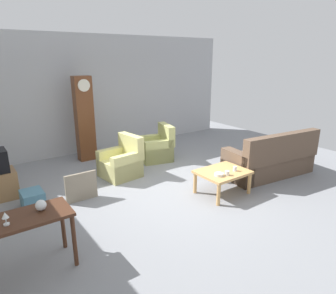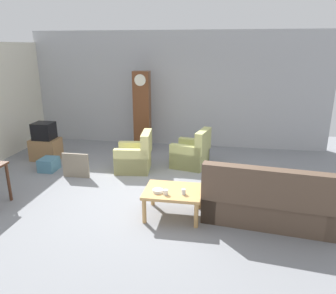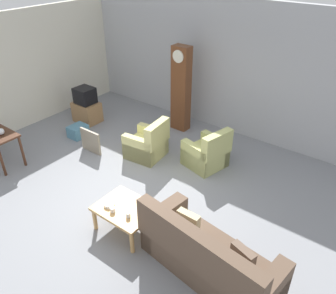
{
  "view_description": "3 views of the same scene",
  "coord_description": "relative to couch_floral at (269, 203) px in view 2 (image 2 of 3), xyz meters",
  "views": [
    {
      "loc": [
        -3.5,
        -4.48,
        2.62
      ],
      "look_at": [
        0.3,
        0.79,
        0.65
      ],
      "focal_mm": 32.11,
      "sensor_mm": 36.0,
      "label": 1
    },
    {
      "loc": [
        1.33,
        -5.63,
        2.78
      ],
      "look_at": [
        0.19,
        1.04,
        0.68
      ],
      "focal_mm": 34.89,
      "sensor_mm": 36.0,
      "label": 2
    },
    {
      "loc": [
        3.7,
        -3.63,
        4.23
      ],
      "look_at": [
        0.16,
        1.03,
        0.66
      ],
      "focal_mm": 36.2,
      "sensor_mm": 36.0,
      "label": 3
    }
  ],
  "objects": [
    {
      "name": "coffee_table_wood",
      "position": [
        -1.57,
        -0.03,
        0.05
      ],
      "size": [
        0.96,
        0.76,
        0.47
      ],
      "color": "tan",
      "rests_on": "ground_plane"
    },
    {
      "name": "framed_picture_leaning",
      "position": [
        -3.94,
        1.29,
        -0.08
      ],
      "size": [
        0.6,
        0.05,
        0.55
      ],
      "primitive_type": "cube",
      "color": "gray",
      "rests_on": "ground_plane"
    },
    {
      "name": "bowl_white_stacked",
      "position": [
        -1.81,
        -0.16,
        0.14
      ],
      "size": [
        0.17,
        0.17,
        0.05
      ],
      "primitive_type": "cylinder",
      "color": "white",
      "rests_on": "coffee_table_wood"
    },
    {
      "name": "garage_door_wall",
      "position": [
        -2.14,
        4.24,
        1.25
      ],
      "size": [
        8.4,
        0.16,
        3.2
      ],
      "primitive_type": "cube",
      "color": "#ADAFB5",
      "rests_on": "ground_plane"
    },
    {
      "name": "couch_floral",
      "position": [
        0.0,
        0.0,
        0.0
      ],
      "size": [
        2.19,
        1.13,
        1.04
      ],
      "color": "brown",
      "rests_on": "ground_plane"
    },
    {
      "name": "tv_crt",
      "position": [
        -5.21,
        2.3,
        0.4
      ],
      "size": [
        0.48,
        0.44,
        0.42
      ],
      "primitive_type": "cube",
      "color": "black",
      "rests_on": "tv_stand_cabinet"
    },
    {
      "name": "armchair_olive_far",
      "position": [
        -1.49,
        2.41,
        -0.05
      ],
      "size": [
        0.94,
        0.92,
        0.92
      ],
      "color": "#BBBE72",
      "rests_on": "ground_plane"
    },
    {
      "name": "armchair_olive_near",
      "position": [
        -2.76,
        1.93,
        -0.05
      ],
      "size": [
        0.87,
        0.84,
        0.92
      ],
      "color": "#CCC67A",
      "rests_on": "ground_plane"
    },
    {
      "name": "storage_box_blue",
      "position": [
        -4.75,
        1.58,
        -0.21
      ],
      "size": [
        0.37,
        0.44,
        0.29
      ],
      "primitive_type": "cube",
      "color": "teal",
      "rests_on": "ground_plane"
    },
    {
      "name": "grandfather_clock",
      "position": [
        -2.97,
        3.5,
        0.73
      ],
      "size": [
        0.44,
        0.3,
        2.16
      ],
      "color": "brown",
      "rests_on": "ground_plane"
    },
    {
      "name": "cup_white_porcelain",
      "position": [
        -1.66,
        -0.23,
        0.16
      ],
      "size": [
        0.08,
        0.08,
        0.09
      ],
      "primitive_type": "cylinder",
      "color": "white",
      "rests_on": "coffee_table_wood"
    },
    {
      "name": "cup_blue_rimmed",
      "position": [
        -1.38,
        -0.17,
        0.16
      ],
      "size": [
        0.07,
        0.07,
        0.09
      ],
      "primitive_type": "cylinder",
      "color": "silver",
      "rests_on": "coffee_table_wood"
    },
    {
      "name": "tv_stand_cabinet",
      "position": [
        -5.21,
        2.3,
        -0.08
      ],
      "size": [
        0.68,
        0.52,
        0.54
      ],
      "primitive_type": "cube",
      "color": "#997047",
      "rests_on": "ground_plane"
    },
    {
      "name": "ground_plane",
      "position": [
        -2.14,
        0.64,
        -0.35
      ],
      "size": [
        10.4,
        10.4,
        0.0
      ],
      "primitive_type": "plane",
      "color": "gray"
    }
  ]
}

